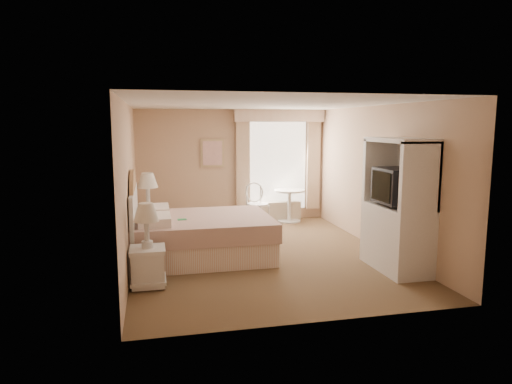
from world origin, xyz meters
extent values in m
cube|color=brown|center=(0.00, 0.00, 0.00)|extent=(4.20, 5.50, 0.01)
cube|color=silver|center=(0.00, 0.00, 2.50)|extent=(4.20, 5.50, 0.01)
cube|color=#D1AB8B|center=(0.00, 2.75, 1.25)|extent=(4.20, 0.01, 2.50)
cube|color=#D1AB8B|center=(0.00, -2.75, 1.25)|extent=(4.20, 0.01, 2.50)
cube|color=#D1AB8B|center=(-2.10, 0.00, 1.25)|extent=(0.01, 5.50, 2.50)
cube|color=#D1AB8B|center=(2.10, 0.00, 1.25)|extent=(0.01, 5.50, 2.50)
cube|color=white|center=(1.05, 2.72, 1.25)|extent=(1.30, 0.02, 2.00)
cube|color=beige|center=(0.22, 2.67, 1.25)|extent=(0.30, 0.08, 2.05)
cube|color=beige|center=(1.88, 2.67, 1.25)|extent=(0.30, 0.08, 2.05)
cube|color=#D6A58B|center=(1.05, 2.63, 2.37)|extent=(2.05, 0.20, 0.28)
cube|color=beige|center=(1.05, 2.63, 0.21)|extent=(1.00, 0.22, 0.42)
cube|color=tan|center=(-0.45, 2.72, 1.55)|extent=(0.52, 0.03, 0.62)
cube|color=beige|center=(-0.45, 2.70, 1.55)|extent=(0.42, 0.02, 0.52)
cube|color=#D6A58B|center=(-1.00, 0.05, 0.19)|extent=(2.22, 1.69, 0.38)
cube|color=beige|center=(-1.00, 0.05, 0.53)|extent=(2.28, 1.75, 0.30)
cube|color=white|center=(-1.73, -0.35, 0.74)|extent=(0.48, 0.66, 0.15)
cube|color=white|center=(-1.73, 0.46, 0.74)|extent=(0.48, 0.66, 0.15)
cube|color=#299850|center=(-1.31, -0.10, 0.68)|extent=(0.14, 0.10, 0.01)
cube|color=silver|center=(-2.05, 0.05, 0.58)|extent=(0.06, 1.80, 1.16)
cylinder|color=#A07355|center=(-2.05, 0.05, 0.69)|extent=(0.05, 1.59, 1.59)
cube|color=silver|center=(-1.84, -1.18, 0.25)|extent=(0.43, 0.43, 0.47)
cube|color=silver|center=(-1.84, -1.18, 0.51)|extent=(0.47, 0.47, 0.06)
cube|color=silver|center=(-1.84, -1.18, 0.09)|extent=(0.47, 0.47, 0.05)
cylinder|color=silver|center=(-1.84, -1.18, 0.59)|extent=(0.15, 0.15, 0.09)
cylinder|color=silver|center=(-1.84, -1.18, 0.77)|extent=(0.07, 0.07, 0.37)
cone|color=silver|center=(-1.84, -1.18, 1.03)|extent=(0.34, 0.34, 0.24)
cube|color=silver|center=(-1.84, 1.29, 0.28)|extent=(0.48, 0.48, 0.53)
cube|color=silver|center=(-1.84, 1.29, 0.58)|extent=(0.53, 0.53, 0.06)
cube|color=silver|center=(-1.84, 1.29, 0.11)|extent=(0.53, 0.53, 0.05)
cylinder|color=silver|center=(-1.84, 1.29, 0.66)|extent=(0.17, 0.17, 0.11)
cylinder|color=silver|center=(-1.84, 1.29, 0.87)|extent=(0.07, 0.07, 0.42)
cone|color=silver|center=(-1.84, 1.29, 1.16)|extent=(0.38, 0.38, 0.27)
cylinder|color=silver|center=(1.23, 2.40, 0.01)|extent=(0.51, 0.51, 0.03)
cylinder|color=silver|center=(1.23, 2.40, 0.36)|extent=(0.08, 0.08, 0.69)
cylinder|color=silver|center=(1.23, 2.40, 0.71)|extent=(0.69, 0.69, 0.04)
cylinder|color=silver|center=(0.33, 1.91, 0.23)|extent=(0.03, 0.03, 0.46)
cylinder|color=silver|center=(0.66, 2.01, 0.23)|extent=(0.03, 0.03, 0.46)
cylinder|color=silver|center=(0.22, 2.24, 0.23)|extent=(0.03, 0.03, 0.46)
cylinder|color=silver|center=(0.55, 2.34, 0.23)|extent=(0.03, 0.03, 0.46)
cylinder|color=silver|center=(0.44, 2.12, 0.47)|extent=(0.56, 0.56, 0.04)
torus|color=silver|center=(0.40, 2.26, 0.72)|extent=(0.45, 0.24, 0.44)
cylinder|color=silver|center=(0.22, 2.24, 0.67)|extent=(0.03, 0.03, 0.41)
cylinder|color=silver|center=(0.55, 2.34, 0.67)|extent=(0.03, 0.03, 0.41)
cube|color=silver|center=(1.81, -1.23, 0.49)|extent=(0.60, 1.19, 0.97)
cube|color=silver|center=(1.81, -1.79, 1.46)|extent=(0.60, 0.09, 0.97)
cube|color=silver|center=(1.81, -0.68, 1.46)|extent=(0.60, 0.09, 0.97)
cube|color=silver|center=(1.81, -1.23, 1.95)|extent=(0.60, 1.19, 0.06)
cube|color=silver|center=(2.08, -1.23, 1.46)|extent=(0.04, 1.19, 0.97)
cube|color=black|center=(1.78, -1.23, 1.28)|extent=(0.52, 0.65, 0.52)
cube|color=black|center=(1.52, -1.23, 1.28)|extent=(0.02, 0.54, 0.43)
camera|label=1|loc=(-1.73, -7.28, 2.18)|focal=32.00mm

